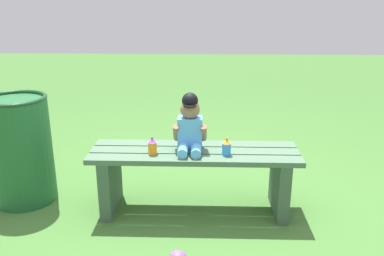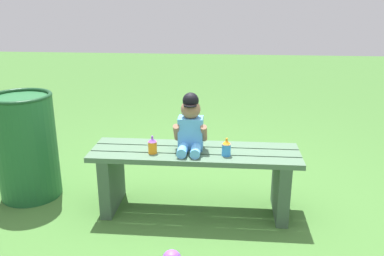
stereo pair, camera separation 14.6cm
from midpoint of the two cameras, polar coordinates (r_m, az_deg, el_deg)
The scene contains 6 objects.
ground_plane at distance 3.05m, azimuth -1.05°, elevation -11.31°, with size 16.00×16.00×0.00m, color #3D6B2D.
park_bench at distance 2.91m, azimuth -1.09°, elevation -5.97°, with size 1.46×0.41×0.47m.
child_figure at distance 2.80m, azimuth -1.78°, elevation 0.34°, with size 0.23×0.27×0.40m.
sippy_cup_left at distance 2.78m, azimuth -7.07°, elevation -2.52°, with size 0.06×0.06×0.12m.
sippy_cup_right at distance 2.75m, azimuth 3.35°, elevation -2.66°, with size 0.06×0.06×0.12m.
trash_bin at distance 3.31m, azimuth -24.03°, elevation -2.75°, with size 0.46×0.46×0.81m.
Camera 1 is at (0.07, -2.65, 1.51)m, focal length 38.11 mm.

